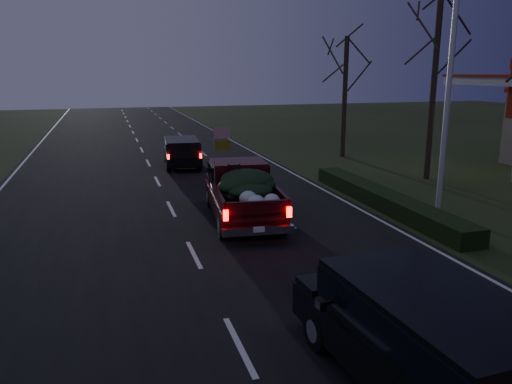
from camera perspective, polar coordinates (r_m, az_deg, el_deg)
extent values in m
plane|color=black|center=(14.26, -7.11, -7.18)|extent=(120.00, 120.00, 0.00)
cube|color=black|center=(14.25, -7.11, -7.14)|extent=(14.00, 120.00, 0.02)
cube|color=black|center=(19.55, 14.39, -0.82)|extent=(1.00, 10.00, 0.60)
cylinder|color=silver|center=(19.11, 21.18, 11.13)|extent=(0.20, 0.20, 9.00)
cylinder|color=black|center=(24.92, 19.62, 11.07)|extent=(0.28, 0.28, 8.50)
cylinder|color=black|center=(30.42, 10.09, 10.55)|extent=(0.28, 0.28, 7.00)
cube|color=#3F080D|center=(17.37, -1.59, -1.07)|extent=(2.63, 5.43, 0.58)
cube|color=#3F080D|center=(18.10, -2.08, 2.09)|extent=(2.10, 1.87, 0.94)
cube|color=black|center=(18.08, -2.09, 2.41)|extent=(2.20, 1.78, 0.58)
cube|color=#3F080D|center=(15.99, -0.81, -1.20)|extent=(2.23, 3.12, 0.06)
ellipsoid|color=black|center=(16.39, -0.96, 0.87)|extent=(1.86, 2.05, 0.63)
cylinder|color=gray|center=(16.93, -4.79, 3.77)|extent=(0.03, 0.03, 2.10)
cube|color=red|center=(16.83, -3.88, 6.73)|extent=(0.54, 0.08, 0.36)
cube|color=gold|center=(16.88, -3.86, 5.31)|extent=(0.54, 0.08, 0.36)
cube|color=black|center=(27.39, -8.46, 4.08)|extent=(2.12, 4.41, 0.54)
cube|color=black|center=(27.08, -8.47, 5.27)|extent=(1.92, 3.25, 0.71)
cube|color=black|center=(27.07, -8.48, 5.42)|extent=(2.00, 3.17, 0.43)
cube|color=black|center=(8.74, 18.19, -17.18)|extent=(2.41, 5.25, 0.64)
cube|color=black|center=(8.21, 19.74, -13.60)|extent=(2.21, 3.85, 0.86)
cube|color=black|center=(8.18, 19.79, -13.07)|extent=(2.31, 3.75, 0.52)
cube|color=black|center=(8.59, 7.41, -12.58)|extent=(0.12, 0.24, 0.17)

